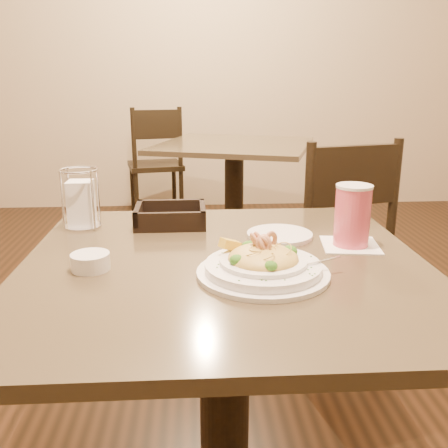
{
  "coord_description": "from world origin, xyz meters",
  "views": [
    {
      "loc": [
        -0.07,
        -1.04,
        1.15
      ],
      "look_at": [
        0.0,
        0.02,
        0.83
      ],
      "focal_mm": 40.0,
      "sensor_mm": 36.0,
      "label": 1
    }
  ],
  "objects": [
    {
      "name": "drink_glass",
      "position": [
        0.31,
        0.08,
        0.83
      ],
      "size": [
        0.15,
        0.15,
        0.15
      ],
      "rotation": [
        0.0,
        0.0,
        -0.13
      ],
      "color": "white",
      "rests_on": "main_table"
    },
    {
      "name": "background_table",
      "position": [
        0.19,
        2.06,
        0.51
      ],
      "size": [
        1.13,
        1.13,
        0.75
      ],
      "rotation": [
        0.0,
        0.0,
        -0.31
      ],
      "color": "black",
      "rests_on": "ground"
    },
    {
      "name": "pasta_bowl",
      "position": [
        0.07,
        -0.09,
        0.78
      ],
      "size": [
        0.3,
        0.27,
        0.09
      ],
      "rotation": [
        0.0,
        0.0,
        0.23
      ],
      "color": "white",
      "rests_on": "main_table"
    },
    {
      "name": "main_table",
      "position": [
        0.0,
        0.0,
        0.51
      ],
      "size": [
        0.9,
        0.9,
        0.75
      ],
      "color": "black",
      "rests_on": "ground"
    },
    {
      "name": "bread_basket",
      "position": [
        -0.13,
        0.3,
        0.77
      ],
      "size": [
        0.19,
        0.16,
        0.05
      ],
      "rotation": [
        0.0,
        0.0,
        0.01
      ],
      "color": "black",
      "rests_on": "main_table"
    },
    {
      "name": "butter_ramekin",
      "position": [
        -0.29,
        -0.03,
        0.77
      ],
      "size": [
        0.1,
        0.1,
        0.04
      ],
      "primitive_type": "cylinder",
      "rotation": [
        0.0,
        0.0,
        0.26
      ],
      "color": "white",
      "rests_on": "main_table"
    },
    {
      "name": "napkin_caddy",
      "position": [
        -0.37,
        0.29,
        0.82
      ],
      "size": [
        0.1,
        0.1,
        0.16
      ],
      "rotation": [
        0.0,
        0.0,
        -0.32
      ],
      "color": "silver",
      "rests_on": "main_table"
    },
    {
      "name": "side_plate",
      "position": [
        0.15,
        0.17,
        0.76
      ],
      "size": [
        0.22,
        0.22,
        0.01
      ],
      "primitive_type": "cylinder",
      "rotation": [
        0.0,
        0.0,
        -0.36
      ],
      "color": "white",
      "rests_on": "main_table"
    },
    {
      "name": "dining_chair_far",
      "position": [
        -0.37,
        3.01,
        0.5
      ],
      "size": [
        0.5,
        0.5,
        0.93
      ],
      "rotation": [
        0.0,
        0.0,
        3.34
      ],
      "color": "black",
      "rests_on": "ground"
    },
    {
      "name": "dining_chair_near",
      "position": [
        0.49,
        0.86,
        0.5
      ],
      "size": [
        0.51,
        0.51,
        0.93
      ],
      "rotation": [
        0.0,
        0.0,
        3.38
      ],
      "color": "black",
      "rests_on": "ground"
    }
  ]
}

